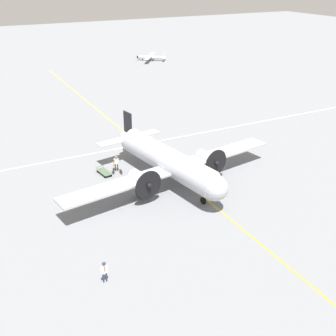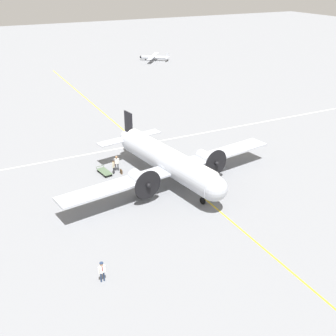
{
  "view_description": "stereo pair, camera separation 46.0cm",
  "coord_description": "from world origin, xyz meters",
  "px_view_note": "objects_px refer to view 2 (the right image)",
  "views": [
    {
      "loc": [
        35.08,
        -18.2,
        20.3
      ],
      "look_at": [
        0.0,
        0.0,
        1.63
      ],
      "focal_mm": 45.0,
      "sensor_mm": 36.0,
      "label": 1
    },
    {
      "loc": [
        35.29,
        -17.79,
        20.3
      ],
      "look_at": [
        0.0,
        0.0,
        1.63
      ],
      "focal_mm": 45.0,
      "sensor_mm": 36.0,
      "label": 2
    }
  ],
  "objects_px": {
    "airliner_main": "(170,162)",
    "ramp_agent": "(114,165)",
    "crew_foreground": "(102,270)",
    "baggage_cart": "(104,172)",
    "light_aircraft_distant": "(154,57)",
    "passenger_boarding": "(117,162)",
    "suitcase_near_door": "(121,172)"
  },
  "relations": [
    {
      "from": "baggage_cart",
      "to": "light_aircraft_distant",
      "type": "xyz_separation_m",
      "value": [
        -55.21,
        31.71,
        0.53
      ]
    },
    {
      "from": "light_aircraft_distant",
      "to": "passenger_boarding",
      "type": "bearing_deg",
      "value": 97.92
    },
    {
      "from": "suitcase_near_door",
      "to": "baggage_cart",
      "type": "xyz_separation_m",
      "value": [
        -0.76,
        -1.65,
        0.04
      ]
    },
    {
      "from": "baggage_cart",
      "to": "ramp_agent",
      "type": "bearing_deg",
      "value": 58.71
    },
    {
      "from": "airliner_main",
      "to": "baggage_cart",
      "type": "bearing_deg",
      "value": -143.22
    },
    {
      "from": "airliner_main",
      "to": "crew_foreground",
      "type": "distance_m",
      "value": 16.14
    },
    {
      "from": "airliner_main",
      "to": "ramp_agent",
      "type": "distance_m",
      "value": 6.76
    },
    {
      "from": "airliner_main",
      "to": "crew_foreground",
      "type": "height_order",
      "value": "airliner_main"
    },
    {
      "from": "baggage_cart",
      "to": "light_aircraft_distant",
      "type": "relative_size",
      "value": 0.27
    },
    {
      "from": "ramp_agent",
      "to": "suitcase_near_door",
      "type": "bearing_deg",
      "value": 97.79
    },
    {
      "from": "crew_foreground",
      "to": "light_aircraft_distant",
      "type": "relative_size",
      "value": 0.2
    },
    {
      "from": "ramp_agent",
      "to": "light_aircraft_distant",
      "type": "bearing_deg",
      "value": -174.07
    },
    {
      "from": "crew_foreground",
      "to": "ramp_agent",
      "type": "height_order",
      "value": "ramp_agent"
    },
    {
      "from": "passenger_boarding",
      "to": "baggage_cart",
      "type": "relative_size",
      "value": 0.77
    },
    {
      "from": "crew_foreground",
      "to": "baggage_cart",
      "type": "distance_m",
      "value": 17.75
    },
    {
      "from": "crew_foreground",
      "to": "light_aircraft_distant",
      "type": "distance_m",
      "value": 81.17
    },
    {
      "from": "passenger_boarding",
      "to": "baggage_cart",
      "type": "bearing_deg",
      "value": -156.96
    },
    {
      "from": "airliner_main",
      "to": "ramp_agent",
      "type": "height_order",
      "value": "airliner_main"
    },
    {
      "from": "passenger_boarding",
      "to": "suitcase_near_door",
      "type": "bearing_deg",
      "value": -63.71
    },
    {
      "from": "crew_foreground",
      "to": "ramp_agent",
      "type": "distance_m",
      "value": 17.7
    },
    {
      "from": "crew_foreground",
      "to": "baggage_cart",
      "type": "bearing_deg",
      "value": -114.24
    },
    {
      "from": "airliner_main",
      "to": "light_aircraft_distant",
      "type": "height_order",
      "value": "airliner_main"
    },
    {
      "from": "airliner_main",
      "to": "baggage_cart",
      "type": "height_order",
      "value": "airliner_main"
    },
    {
      "from": "suitcase_near_door",
      "to": "baggage_cart",
      "type": "height_order",
      "value": "baggage_cart"
    },
    {
      "from": "baggage_cart",
      "to": "crew_foreground",
      "type": "bearing_deg",
      "value": -27.79
    },
    {
      "from": "passenger_boarding",
      "to": "ramp_agent",
      "type": "relative_size",
      "value": 1.07
    },
    {
      "from": "ramp_agent",
      "to": "baggage_cart",
      "type": "relative_size",
      "value": 0.72
    },
    {
      "from": "passenger_boarding",
      "to": "ramp_agent",
      "type": "bearing_deg",
      "value": -117.89
    },
    {
      "from": "airliner_main",
      "to": "ramp_agent",
      "type": "bearing_deg",
      "value": -146.5
    },
    {
      "from": "crew_foreground",
      "to": "suitcase_near_door",
      "type": "height_order",
      "value": "crew_foreground"
    },
    {
      "from": "baggage_cart",
      "to": "passenger_boarding",
      "type": "bearing_deg",
      "value": 87.26
    },
    {
      "from": "crew_foreground",
      "to": "ramp_agent",
      "type": "relative_size",
      "value": 0.99
    }
  ]
}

